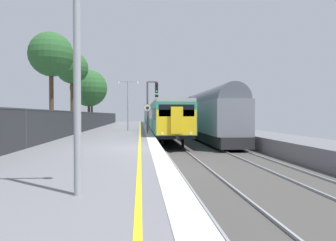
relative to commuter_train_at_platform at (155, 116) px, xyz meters
name	(u,v)px	position (x,y,z in m)	size (l,w,h in m)	color
ground	(203,160)	(0.54, -37.58, -1.88)	(17.40, 110.00, 1.21)	slate
commuter_train_at_platform	(155,116)	(0.00, 0.00, 0.00)	(2.83, 63.65, 3.81)	#2D846B
freight_train_adjacent_track	(186,114)	(4.00, -9.33, 0.34)	(2.60, 45.77, 4.75)	#232326
signal_gantry	(151,100)	(-1.46, -23.18, 1.66)	(1.10, 0.24, 4.66)	#47474C
speed_limit_sign	(147,115)	(-1.85, -27.22, 0.27)	(0.59, 0.08, 2.39)	#59595B
platform_lamp_near	(77,30)	(-3.60, -45.91, 1.85)	(2.00, 0.20, 5.24)	#93999E
platform_lamp_mid	(128,101)	(-3.60, -22.36, 1.62)	(2.00, 0.20, 4.80)	#93999E
platform_back_fence	(26,128)	(-7.55, -37.58, -0.32)	(0.07, 99.00, 1.82)	#282B2D
background_tree_left	(88,89)	(-8.88, -12.83, 3.50)	(4.56, 4.56, 7.14)	#473323
background_tree_centre	(93,90)	(-9.09, -8.08, 3.70)	(3.40, 3.36, 6.77)	#473323
background_tree_right	(72,69)	(-9.74, -18.15, 5.19)	(3.44, 3.44, 8.31)	#473323
background_tree_back	(51,56)	(-8.97, -28.49, 4.61)	(3.25, 3.25, 7.63)	#473323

